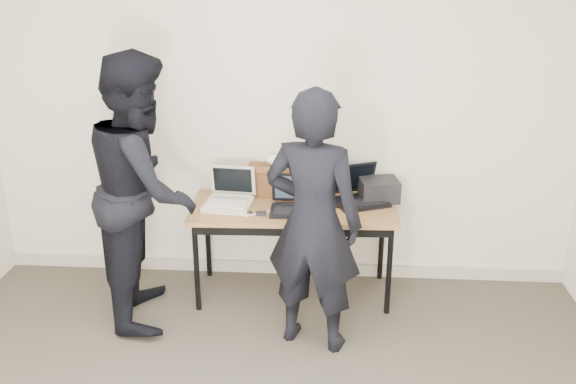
# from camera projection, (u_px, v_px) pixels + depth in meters

# --- Properties ---
(room) EXTENTS (4.60, 4.60, 2.80)m
(room) POSITION_uv_depth(u_px,v_px,m) (238.00, 237.00, 2.70)
(room) COLOR #423C32
(room) RESTS_ON ground
(desk) EXTENTS (1.52, 0.70, 0.72)m
(desk) POSITION_uv_depth(u_px,v_px,m) (293.00, 215.00, 4.71)
(desk) COLOR olive
(desk) RESTS_ON ground
(laptop_beige) EXTENTS (0.37, 0.36, 0.27)m
(laptop_beige) POSITION_uv_depth(u_px,v_px,m) (229.00, 198.00, 4.70)
(laptop_beige) COLOR #C2B89B
(laptop_beige) RESTS_ON desk
(laptop_center) EXTENTS (0.33, 0.32, 0.25)m
(laptop_center) POSITION_uv_depth(u_px,v_px,m) (294.00, 202.00, 4.62)
(laptop_center) COLOR black
(laptop_center) RESTS_ON desk
(laptop_right) EXTENTS (0.48, 0.47, 0.27)m
(laptop_right) POSITION_uv_depth(u_px,v_px,m) (358.00, 194.00, 4.77)
(laptop_right) COLOR black
(laptop_right) RESTS_ON desk
(leather_satchel) EXTENTS (0.37, 0.21, 0.25)m
(leather_satchel) POSITION_uv_depth(u_px,v_px,m) (272.00, 180.00, 4.87)
(leather_satchel) COLOR #583117
(leather_satchel) RESTS_ON desk
(tissue) EXTENTS (0.15, 0.12, 0.08)m
(tissue) POSITION_uv_depth(u_px,v_px,m) (276.00, 160.00, 4.81)
(tissue) COLOR white
(tissue) RESTS_ON leather_satchel
(equipment_box) EXTENTS (0.31, 0.28, 0.16)m
(equipment_box) POSITION_uv_depth(u_px,v_px,m) (379.00, 190.00, 4.80)
(equipment_box) COLOR black
(equipment_box) RESTS_ON desk
(power_brick) EXTENTS (0.07, 0.05, 0.03)m
(power_brick) POSITION_uv_depth(u_px,v_px,m) (261.00, 213.00, 4.54)
(power_brick) COLOR black
(power_brick) RESTS_ON desk
(cables) EXTENTS (1.15, 0.47, 0.01)m
(cables) POSITION_uv_depth(u_px,v_px,m) (300.00, 206.00, 4.69)
(cables) COLOR silver
(cables) RESTS_ON desk
(person_typist) EXTENTS (0.73, 0.58, 1.74)m
(person_typist) POSITION_uv_depth(u_px,v_px,m) (313.00, 223.00, 4.05)
(person_typist) COLOR black
(person_typist) RESTS_ON ground
(person_observer) EXTENTS (0.87, 1.03, 1.89)m
(person_observer) POSITION_uv_depth(u_px,v_px,m) (144.00, 189.00, 4.40)
(person_observer) COLOR black
(person_observer) RESTS_ON ground
(baseboard) EXTENTS (4.50, 0.03, 0.10)m
(baseboard) POSITION_uv_depth(u_px,v_px,m) (281.00, 267.00, 5.24)
(baseboard) COLOR #AEA590
(baseboard) RESTS_ON ground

